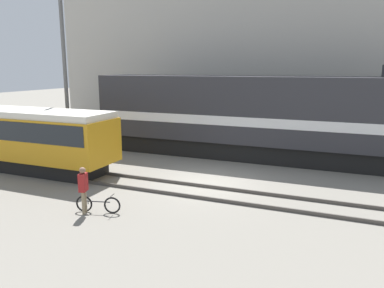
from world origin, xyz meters
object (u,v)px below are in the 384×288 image
(bicycle, at_px, (98,204))
(person, at_px, (83,186))
(streetcar, at_px, (20,135))
(utility_pole_left, at_px, (65,79))
(freight_locomotive, at_px, (257,116))

(bicycle, bearing_deg, person, -147.65)
(streetcar, bearing_deg, utility_pole_left, 86.93)
(streetcar, distance_m, bicycle, 8.03)
(freight_locomotive, bearing_deg, bicycle, -107.96)
(bicycle, bearing_deg, freight_locomotive, 72.04)
(freight_locomotive, height_order, utility_pole_left, utility_pole_left)
(utility_pole_left, bearing_deg, streetcar, -93.07)
(freight_locomotive, relative_size, person, 10.93)
(utility_pole_left, bearing_deg, person, -46.88)
(streetcar, xyz_separation_m, bicycle, (7.14, -3.38, -1.43))
(streetcar, relative_size, bicycle, 6.40)
(freight_locomotive, distance_m, streetcar, 12.44)
(person, height_order, utility_pole_left, utility_pole_left)
(streetcar, height_order, utility_pole_left, utility_pole_left)
(bicycle, height_order, person, person)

